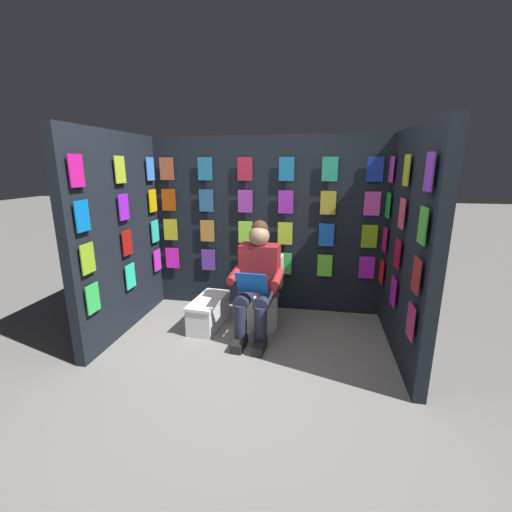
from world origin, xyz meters
name	(u,v)px	position (x,y,z in m)	size (l,w,h in m)	color
ground_plane	(236,384)	(0.00, 0.00, 0.00)	(30.00, 30.00, 0.00)	gray
display_wall_back	(266,225)	(0.00, -1.65, 1.03)	(2.82, 0.14, 2.05)	black
display_wall_left	(408,246)	(-1.41, -0.80, 1.03)	(0.14, 1.60, 2.05)	black
display_wall_right	(119,235)	(1.41, -0.80, 1.03)	(0.14, 1.60, 2.05)	black
toilet	(262,297)	(-0.04, -1.10, 0.33)	(0.42, 0.57, 0.77)	white
person_reading	(257,280)	(-0.03, -0.87, 0.60)	(0.54, 0.70, 1.19)	maroon
comic_longbox_near	(209,312)	(0.53, -0.97, 0.16)	(0.34, 0.65, 0.32)	silver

